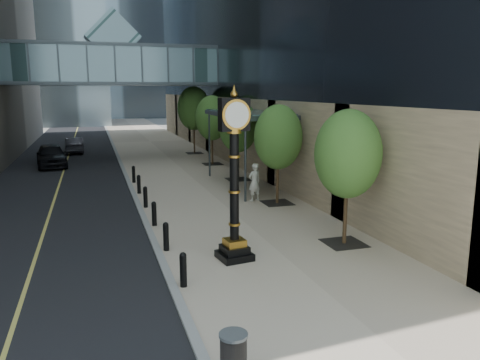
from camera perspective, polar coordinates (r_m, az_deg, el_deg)
name	(u,v)px	position (r m, az deg, el deg)	size (l,w,h in m)	color
ground	(285,290)	(13.61, 5.49, -13.25)	(320.00, 320.00, 0.00)	gray
road	(72,144)	(51.74, -19.77, 4.11)	(8.00, 180.00, 0.02)	black
sidewalk	(150,142)	(52.04, -10.92, 4.62)	(8.00, 180.00, 0.06)	#B7A48D
curb	(112,143)	(51.73, -15.33, 4.39)	(0.25, 180.00, 0.07)	gray
skywalk	(114,62)	(39.51, -15.14, 13.67)	(17.00, 4.20, 5.80)	slate
entrance_canopy	(246,115)	(26.79, 0.80, 7.99)	(3.00, 8.00, 4.38)	#383F44
bollard_row	(150,206)	(21.14, -10.97, -3.11)	(0.20, 16.20, 0.90)	black
street_trees	(230,121)	(30.47, -1.24, 7.15)	(2.83, 28.60, 5.83)	black
street_clock	(234,189)	(15.04, -0.70, -1.06)	(1.16, 1.16, 5.49)	black
trash_bin	(233,358)	(9.59, -0.80, -20.87)	(0.52, 0.52, 0.90)	black
pedestrian	(254,182)	(23.46, 1.77, -0.26)	(0.70, 0.46, 1.92)	beige
car_near	(51,155)	(37.03, -22.02, 2.83)	(2.00, 4.96, 1.69)	black
car_far	(74,145)	(44.52, -19.60, 4.03)	(1.47, 4.22, 1.39)	black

